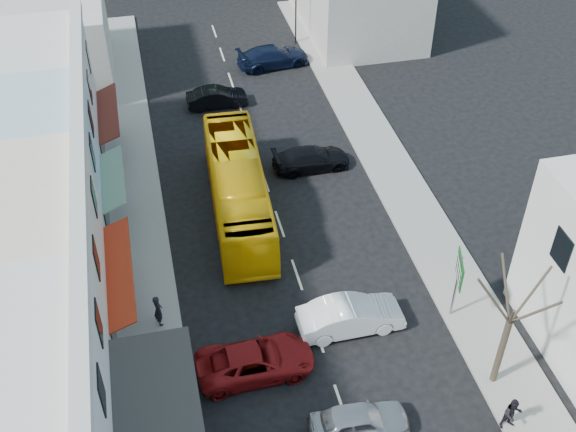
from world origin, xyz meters
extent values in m
plane|color=black|center=(0.00, 0.00, 0.00)|extent=(120.00, 120.00, 0.00)
cube|color=gray|center=(-7.50, 10.00, 0.07)|extent=(3.00, 52.00, 0.15)
cube|color=gray|center=(7.50, 10.00, 0.07)|extent=(3.00, 52.00, 0.15)
cube|color=beige|center=(-12.50, 3.00, 4.00)|extent=(7.00, 8.00, 8.00)
cube|color=#AF2D14|center=(-8.40, 3.00, 3.05)|extent=(1.30, 6.80, 0.08)
cube|color=#9BBACB|center=(-12.50, 10.00, 4.00)|extent=(7.00, 6.00, 8.00)
cube|color=#195926|center=(-8.40, 10.00, 3.05)|extent=(1.30, 5.10, 0.08)
cube|color=silver|center=(-12.50, 16.50, 4.00)|extent=(7.00, 7.00, 8.00)
cube|color=maroon|center=(-8.40, 16.50, 3.05)|extent=(1.30, 5.95, 0.08)
cube|color=#B7B2A8|center=(-12.00, 27.00, 3.00)|extent=(8.00, 10.00, 6.00)
imported|color=yellow|center=(-1.96, 9.51, 1.55)|extent=(3.18, 11.73, 3.10)
imported|color=#B1B1B6|center=(0.32, -5.30, 0.70)|extent=(4.47, 1.97, 1.40)
imported|color=white|center=(1.57, 0.06, 0.70)|extent=(4.42, 1.85, 1.40)
imported|color=maroon|center=(-3.16, -1.42, 0.70)|extent=(4.65, 2.01, 1.40)
imported|color=black|center=(2.94, 12.61, 0.70)|extent=(4.54, 1.95, 1.40)
imported|color=black|center=(-1.44, 20.81, 0.70)|extent=(4.40, 1.81, 1.40)
imported|color=black|center=(3.37, 25.43, 0.70)|extent=(4.70, 2.42, 1.40)
imported|color=black|center=(-6.97, 2.19, 1.00)|extent=(0.53, 0.68, 1.70)
imported|color=black|center=(6.30, -6.54, 1.00)|extent=(0.70, 0.45, 1.70)
camera|label=1|loc=(-6.22, -20.99, 25.51)|focal=45.00mm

